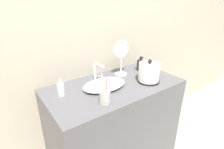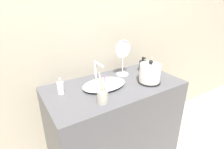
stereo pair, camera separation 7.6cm
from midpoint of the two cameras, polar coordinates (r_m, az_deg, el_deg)
name	(u,v)px [view 2 (the right image)]	position (r m, az deg, el deg)	size (l,w,h in m)	color
wall_back	(95,26)	(1.62, -4.10, 15.60)	(6.00, 0.04, 2.60)	#ADA38E
vanity_counter	(115,125)	(1.71, 2.19, -16.19)	(1.16, 0.61, 0.85)	#4C4C51
sink_basin	(104,84)	(1.44, -1.05, -3.25)	(0.37, 0.25, 0.05)	white
faucet	(97,70)	(1.51, -3.45, 1.38)	(0.06, 0.15, 0.18)	silver
electric_kettle	(150,74)	(1.54, 13.64, 0.15)	(0.19, 0.19, 0.20)	black
toothbrush_cup	(102,96)	(1.21, -1.33, -7.14)	(0.08, 0.08, 0.22)	#B7B2A8
lotion_bottle	(61,88)	(1.37, -14.92, -4.21)	(0.05, 0.05, 0.13)	white
shampoo_bottle	(150,66)	(1.78, 13.56, 2.65)	(0.04, 0.04, 0.15)	#2D9956
mouthwash_bottle	(142,65)	(1.80, 11.12, 2.93)	(0.07, 0.07, 0.14)	#28282D
vanity_mirror	(123,56)	(1.63, 4.89, 6.03)	(0.17, 0.12, 0.34)	silver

